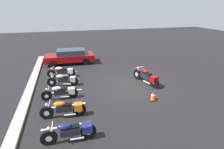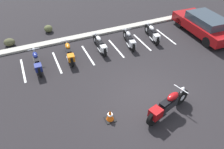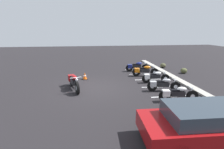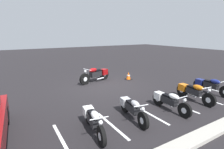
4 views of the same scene
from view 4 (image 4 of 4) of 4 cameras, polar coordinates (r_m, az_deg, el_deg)
ground at (r=10.70m, az=-2.14°, el=-3.64°), size 60.00×60.00×0.00m
motorcycle_maroon_featured at (r=11.50m, az=-5.11°, el=0.12°), size 2.36×0.98×0.95m
parked_bike_0 at (r=10.62m, az=29.31°, el=-3.08°), size 0.58×2.08×0.82m
parked_bike_1 at (r=9.13m, az=24.91°, el=-5.05°), size 0.59×2.10×0.82m
parked_bike_2 at (r=7.66m, az=18.02°, el=-8.09°), size 0.55×1.98×0.78m
parked_bike_3 at (r=6.65m, az=6.51°, el=-10.81°), size 0.65×1.97×0.78m
parked_bike_4 at (r=5.83m, az=-6.21°, el=-14.40°), size 0.64×2.00×0.79m
concrete_curb at (r=6.38m, az=27.78°, el=-17.04°), size 18.00×0.50×0.12m
traffic_cone at (r=12.09m, az=5.39°, el=-0.51°), size 0.40×0.40×0.52m
stall_line_0 at (r=11.29m, az=31.85°, el=-4.79°), size 0.10×2.10×0.00m
stall_line_1 at (r=9.83m, az=27.12°, el=-6.71°), size 0.10×2.10×0.00m
stall_line_2 at (r=8.47m, az=20.75°, el=-9.20°), size 0.10×2.10×0.00m
stall_line_3 at (r=7.28m, az=11.99°, el=-12.38°), size 0.10×2.10×0.00m
stall_line_4 at (r=6.34m, az=-0.09°, el=-16.19°), size 0.10×2.10×0.00m
stall_line_5 at (r=5.78m, az=-16.00°, el=-19.97°), size 0.10×2.10×0.00m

